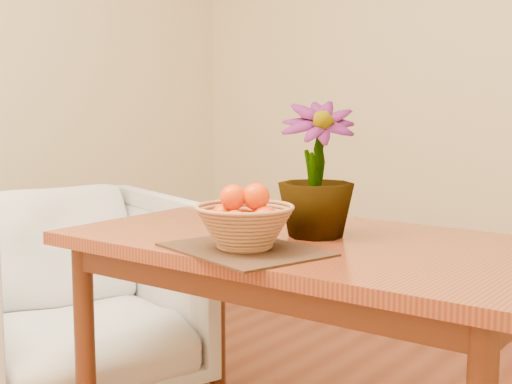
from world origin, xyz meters
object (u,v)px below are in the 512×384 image
Objects in this scene: table at (310,267)px; wicker_basket at (245,229)px; potted_plant at (316,169)px; armchair at (72,287)px.

wicker_basket reaches higher than table.
table is 3.57× the size of potted_plant.
armchair is (-1.08, 0.00, -0.23)m from table.
potted_plant reaches higher than wicker_basket.
potted_plant is at bearing -69.86° from armchair.
table is 1.62× the size of armchair.
potted_plant is (0.05, 0.28, 0.14)m from wicker_basket.
table is at bearing -71.02° from armchair.
table is 5.34× the size of wicker_basket.
potted_plant is 1.20m from armchair.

